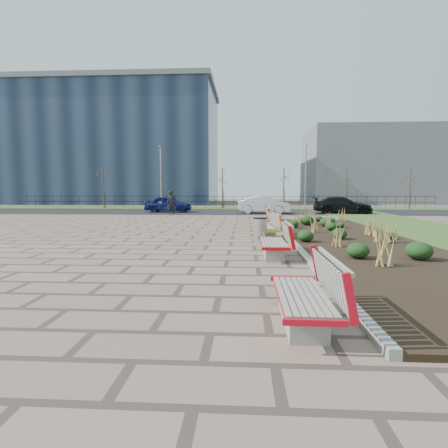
# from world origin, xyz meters

# --- Properties ---
(ground) EXTENTS (120.00, 120.00, 0.00)m
(ground) POSITION_xyz_m (0.00, 0.00, 0.00)
(ground) COLOR #7C6355
(ground) RESTS_ON ground
(planting_bed) EXTENTS (4.50, 18.00, 0.10)m
(planting_bed) POSITION_xyz_m (6.25, 5.00, 0.05)
(planting_bed) COLOR black
(planting_bed) RESTS_ON ground
(planting_curb) EXTENTS (0.16, 18.00, 0.15)m
(planting_curb) POSITION_xyz_m (3.92, 5.00, 0.07)
(planting_curb) COLOR gray
(planting_curb) RESTS_ON ground
(grass_verge_far) EXTENTS (80.00, 5.00, 0.04)m
(grass_verge_far) POSITION_xyz_m (0.00, 28.00, 0.02)
(grass_verge_far) COLOR #33511E
(grass_verge_far) RESTS_ON ground
(road) EXTENTS (80.00, 7.00, 0.02)m
(road) POSITION_xyz_m (0.00, 22.00, 0.01)
(road) COLOR black
(road) RESTS_ON ground
(bench_a) EXTENTS (0.91, 2.11, 1.00)m
(bench_a) POSITION_xyz_m (3.00, -2.88, 0.50)
(bench_a) COLOR red
(bench_a) RESTS_ON ground
(bench_b) EXTENTS (0.90, 2.10, 1.00)m
(bench_b) POSITION_xyz_m (3.00, 2.24, 0.50)
(bench_b) COLOR #B90C0C
(bench_b) RESTS_ON ground
(bench_c) EXTENTS (1.15, 2.20, 1.00)m
(bench_c) POSITION_xyz_m (3.00, 6.02, 0.50)
(bench_c) COLOR #D7A10B
(bench_c) RESTS_ON ground
(bench_d) EXTENTS (0.90, 2.10, 1.00)m
(bench_d) POSITION_xyz_m (3.00, 10.33, 0.50)
(bench_d) COLOR red
(bench_d) RESTS_ON ground
(litter_bin) EXTENTS (0.53, 0.53, 0.92)m
(litter_bin) POSITION_xyz_m (2.75, 5.11, 0.46)
(litter_bin) COLOR #B2B2B7
(litter_bin) RESTS_ON ground
(pedestrian) EXTENTS (0.79, 0.65, 1.86)m
(pedestrian) POSITION_xyz_m (-3.46, 18.60, 0.93)
(pedestrian) COLOR black
(pedestrian) RESTS_ON ground
(car_blue) EXTENTS (3.96, 1.61, 1.35)m
(car_blue) POSITION_xyz_m (-4.27, 21.24, 0.69)
(car_blue) COLOR #131953
(car_blue) RESTS_ON road
(car_silver) EXTENTS (4.34, 1.98, 1.38)m
(car_silver) POSITION_xyz_m (3.79, 20.18, 0.71)
(car_silver) COLOR #B7BABF
(car_silver) RESTS_ON road
(car_black) EXTENTS (4.77, 2.40, 1.33)m
(car_black) POSITION_xyz_m (9.99, 20.35, 0.68)
(car_black) COLOR black
(car_black) RESTS_ON road
(tree_a) EXTENTS (1.40, 1.40, 4.00)m
(tree_a) POSITION_xyz_m (-12.00, 26.50, 2.04)
(tree_a) COLOR #4C3D2D
(tree_a) RESTS_ON grass_verge_far
(tree_b) EXTENTS (1.40, 1.40, 4.00)m
(tree_b) POSITION_xyz_m (-6.00, 26.50, 2.04)
(tree_b) COLOR #4C3D2D
(tree_b) RESTS_ON grass_verge_far
(tree_c) EXTENTS (1.40, 1.40, 4.00)m
(tree_c) POSITION_xyz_m (0.00, 26.50, 2.04)
(tree_c) COLOR #4C3D2D
(tree_c) RESTS_ON grass_verge_far
(tree_d) EXTENTS (1.40, 1.40, 4.00)m
(tree_d) POSITION_xyz_m (6.00, 26.50, 2.04)
(tree_d) COLOR #4C3D2D
(tree_d) RESTS_ON grass_verge_far
(tree_e) EXTENTS (1.40, 1.40, 4.00)m
(tree_e) POSITION_xyz_m (12.00, 26.50, 2.04)
(tree_e) COLOR #4C3D2D
(tree_e) RESTS_ON grass_verge_far
(tree_f) EXTENTS (1.40, 1.40, 4.00)m
(tree_f) POSITION_xyz_m (18.00, 26.50, 2.04)
(tree_f) COLOR #4C3D2D
(tree_f) RESTS_ON grass_verge_far
(lamp_west) EXTENTS (0.24, 0.60, 6.00)m
(lamp_west) POSITION_xyz_m (-6.00, 26.00, 3.04)
(lamp_west) COLOR gray
(lamp_west) RESTS_ON grass_verge_far
(lamp_east) EXTENTS (0.24, 0.60, 6.00)m
(lamp_east) POSITION_xyz_m (8.00, 26.00, 3.04)
(lamp_east) COLOR gray
(lamp_east) RESTS_ON grass_verge_far
(railing_fence) EXTENTS (44.00, 0.10, 1.20)m
(railing_fence) POSITION_xyz_m (0.00, 29.50, 0.64)
(railing_fence) COLOR black
(railing_fence) RESTS_ON grass_verge_far
(building_glass) EXTENTS (40.00, 14.00, 15.00)m
(building_glass) POSITION_xyz_m (-22.00, 40.00, 7.50)
(building_glass) COLOR #192338
(building_glass) RESTS_ON ground
(building_grey) EXTENTS (18.00, 12.00, 10.00)m
(building_grey) POSITION_xyz_m (20.00, 42.00, 5.00)
(building_grey) COLOR slate
(building_grey) RESTS_ON ground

